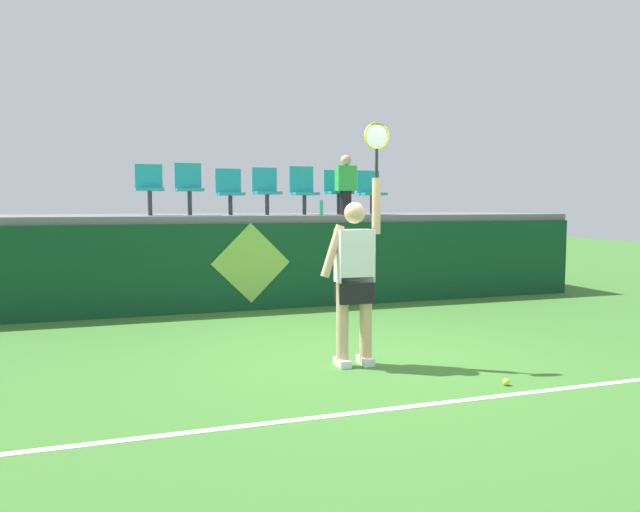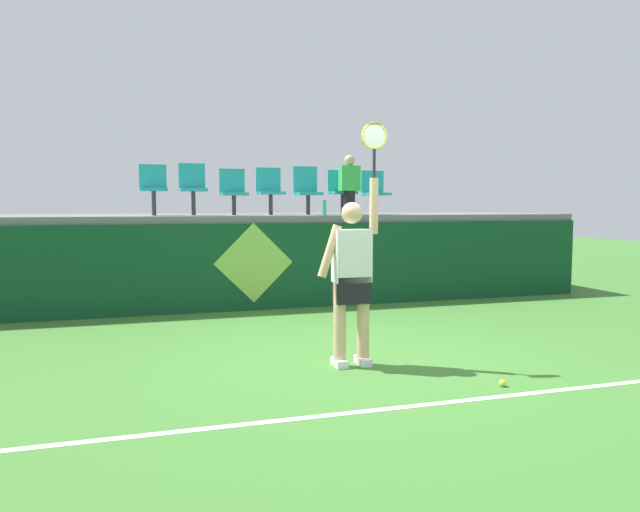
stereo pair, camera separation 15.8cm
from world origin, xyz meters
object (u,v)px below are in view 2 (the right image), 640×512
object	(u,v)px
stadium_chair_2	(233,190)
spectator_0	(349,184)
stadium_chair_3	(270,189)
stadium_chair_6	(374,190)
stadium_chair_1	(193,186)
stadium_chair_0	(153,186)
tennis_ball	(502,383)
stadium_chair_4	(307,189)
water_bottle	(324,208)
stadium_chair_5	(341,189)
tennis_player	(352,274)

from	to	relation	value
stadium_chair_2	spectator_0	bearing A→B (deg)	-12.29
stadium_chair_3	stadium_chair_6	xyz separation A→B (m)	(1.97, -0.00, -0.01)
stadium_chair_1	spectator_0	distance (m)	2.67
stadium_chair_2	stadium_chair_1	bearing A→B (deg)	179.98
stadium_chair_1	stadium_chair_2	xyz separation A→B (m)	(0.68, -0.00, -0.06)
stadium_chair_0	stadium_chair_6	size ratio (longest dim) A/B	1.05
stadium_chair_1	spectator_0	size ratio (longest dim) A/B	0.84
tennis_ball	stadium_chair_4	size ratio (longest dim) A/B	0.08
tennis_ball	stadium_chair_0	size ratio (longest dim) A/B	0.08
stadium_chair_2	tennis_ball	bearing A→B (deg)	-74.71
tennis_ball	stadium_chair_3	xyz separation A→B (m)	(-0.91, 5.67, 1.92)
stadium_chair_2	stadium_chair_4	xyz separation A→B (m)	(1.31, 0.01, 0.03)
water_bottle	stadium_chair_0	size ratio (longest dim) A/B	0.30
tennis_ball	stadium_chair_1	xyz separation A→B (m)	(-2.23, 5.67, 1.97)
stadium_chair_6	stadium_chair_5	bearing A→B (deg)	-179.76
stadium_chair_0	stadium_chair_3	xyz separation A→B (m)	(1.96, 0.00, -0.03)
spectator_0	tennis_ball	bearing A→B (deg)	-94.47
tennis_player	stadium_chair_2	bearing A→B (deg)	96.00
water_bottle	stadium_chair_3	bearing A→B (deg)	140.33
tennis_player	water_bottle	xyz separation A→B (m)	(0.95, 3.89, 0.66)
stadium_chair_6	tennis_player	bearing A→B (deg)	-115.11
stadium_chair_3	stadium_chair_0	bearing A→B (deg)	-179.88
tennis_player	stadium_chair_0	bearing A→B (deg)	111.55
tennis_player	water_bottle	distance (m)	4.06
stadium_chair_6	spectator_0	distance (m)	0.78
stadium_chair_3	stadium_chair_4	world-z (taller)	stadium_chair_4
water_bottle	stadium_chair_4	world-z (taller)	stadium_chair_4
tennis_player	stadium_chair_0	size ratio (longest dim) A/B	3.00
water_bottle	stadium_chair_3	world-z (taller)	stadium_chair_3
water_bottle	stadium_chair_2	bearing A→B (deg)	155.40
tennis_ball	stadium_chair_2	size ratio (longest dim) A/B	0.08
tennis_player	water_bottle	bearing A→B (deg)	76.27
tennis_player	stadium_chair_3	bearing A→B (deg)	87.96
stadium_chair_3	stadium_chair_6	bearing A→B (deg)	-0.04
tennis_player	stadium_chair_6	size ratio (longest dim) A/B	3.15
stadium_chair_3	tennis_ball	bearing A→B (deg)	-80.88
water_bottle	stadium_chair_2	world-z (taller)	stadium_chair_2
stadium_chair_5	stadium_chair_6	bearing A→B (deg)	0.24
water_bottle	stadium_chair_2	size ratio (longest dim) A/B	0.32
tennis_player	stadium_chair_5	bearing A→B (deg)	71.93
water_bottle	stadium_chair_5	distance (m)	0.90
stadium_chair_6	water_bottle	bearing A→B (deg)	-151.00
spectator_0	stadium_chair_0	bearing A→B (deg)	172.63
tennis_player	stadium_chair_3	world-z (taller)	tennis_player
stadium_chair_0	stadium_chair_4	xyz separation A→B (m)	(2.63, 0.01, -0.02)
water_bottle	stadium_chair_4	bearing A→B (deg)	99.90
tennis_ball	water_bottle	distance (m)	5.27
tennis_ball	stadium_chair_5	distance (m)	6.00
tennis_player	stadium_chair_4	size ratio (longest dim) A/B	2.96
tennis_ball	water_bottle	size ratio (longest dim) A/B	0.26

